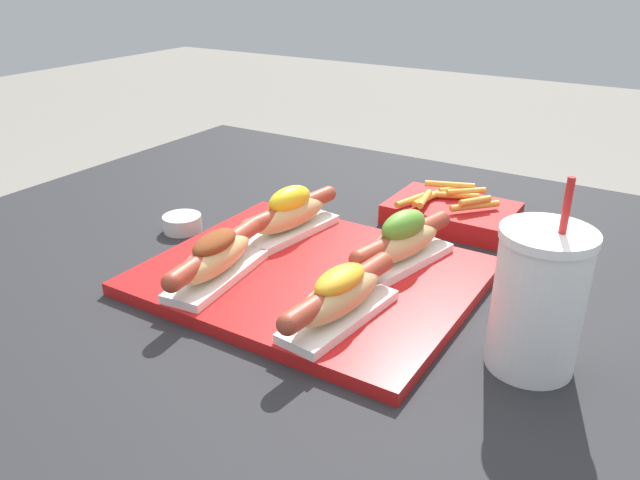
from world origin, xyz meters
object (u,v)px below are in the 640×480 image
at_px(hot_dog_2, 290,213).
at_px(hot_dog_1, 340,296).
at_px(hot_dog_0, 216,257).
at_px(fries_basket, 451,212).
at_px(serving_tray, 313,276).
at_px(hot_dog_3, 403,241).
at_px(drink_cup, 538,300).
at_px(sauce_bowl, 182,222).

bearing_deg(hot_dog_2, hot_dog_1, -42.68).
distance_m(hot_dog_0, fries_basket, 0.44).
bearing_deg(hot_dog_1, serving_tray, 136.71).
height_order(serving_tray, hot_dog_3, hot_dog_3).
height_order(hot_dog_3, drink_cup, drink_cup).
distance_m(serving_tray, hot_dog_3, 0.14).
distance_m(hot_dog_1, sauce_bowl, 0.40).
bearing_deg(hot_dog_3, fries_basket, 92.56).
relative_size(hot_dog_0, sauce_bowl, 3.37).
distance_m(hot_dog_1, hot_dog_2, 0.27).
distance_m(sauce_bowl, drink_cup, 0.60).
distance_m(hot_dog_0, hot_dog_3, 0.26).
bearing_deg(sauce_bowl, hot_dog_1, -18.79).
distance_m(hot_dog_1, drink_cup, 0.22).
relative_size(serving_tray, hot_dog_3, 2.08).
distance_m(hot_dog_1, fries_basket, 0.40).
bearing_deg(sauce_bowl, hot_dog_0, -34.46).
relative_size(sauce_bowl, fries_basket, 0.31).
relative_size(hot_dog_0, hot_dog_3, 1.02).
distance_m(hot_dog_0, hot_dog_1, 0.20).
xyz_separation_m(serving_tray, sauce_bowl, (-0.28, 0.04, 0.01)).
height_order(hot_dog_0, sauce_bowl, hot_dog_0).
bearing_deg(sauce_bowl, hot_dog_3, 7.24).
relative_size(hot_dog_3, sauce_bowl, 3.32).
relative_size(drink_cup, fries_basket, 1.08).
height_order(hot_dog_2, sauce_bowl, hot_dog_2).
bearing_deg(hot_dog_3, hot_dog_0, -138.03).
xyz_separation_m(hot_dog_2, sauce_bowl, (-0.18, -0.05, -0.04)).
relative_size(hot_dog_1, fries_basket, 1.04).
bearing_deg(drink_cup, hot_dog_1, -165.31).
distance_m(hot_dog_1, hot_dog_3, 0.18).
xyz_separation_m(hot_dog_0, fries_basket, (0.18, 0.40, -0.03)).
bearing_deg(hot_dog_0, hot_dog_1, -0.70).
height_order(sauce_bowl, drink_cup, drink_cup).
bearing_deg(sauce_bowl, hot_dog_2, 15.59).
bearing_deg(serving_tray, hot_dog_3, 41.57).
distance_m(hot_dog_2, sauce_bowl, 0.19).
height_order(serving_tray, fries_basket, fries_basket).
bearing_deg(hot_dog_0, serving_tray, 42.35).
relative_size(hot_dog_3, drink_cup, 0.94).
bearing_deg(hot_dog_3, hot_dog_2, 179.07).
distance_m(serving_tray, hot_dog_1, 0.14).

